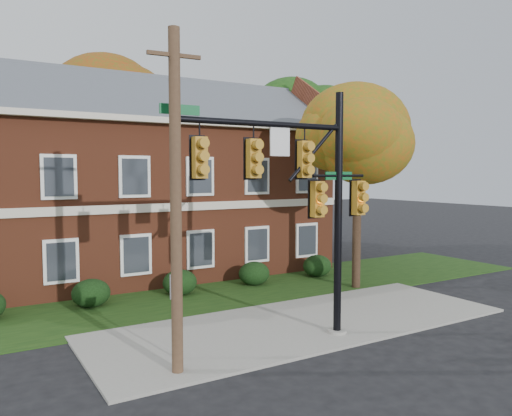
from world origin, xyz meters
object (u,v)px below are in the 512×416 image
apartment_building (138,172)px  hedge_center (180,282)px  tree_far_rear (119,111)px  utility_pole (176,202)px  traffic_signal (303,187)px  hedge_far_right (317,266)px  sign_post (176,302)px  hedge_left (91,293)px  tree_near_right (364,132)px  tree_right_rear (312,121)px  hedge_right (254,273)px

apartment_building → hedge_center: size_ratio=13.43×
tree_far_rear → utility_pole: bearing=-102.2°
apartment_building → traffic_signal: 12.40m
hedge_far_right → sign_post: (-9.80, -6.60, 1.05)m
hedge_left → hedge_center: bearing=0.0°
tree_near_right → utility_pole: tree_near_right is taller
hedge_left → sign_post: 6.72m
utility_pole → sign_post: bearing=73.8°
hedge_far_right → hedge_left: bearing=180.0°
tree_far_rear → traffic_signal: bearing=-91.3°
tree_near_right → tree_far_rear: 17.12m
tree_far_rear → hedge_far_right: bearing=-66.6°
hedge_far_right → apartment_building: bearing=143.1°
tree_near_right → tree_right_rear: size_ratio=0.81×
hedge_left → hedge_center: (3.50, 0.00, 0.00)m
hedge_right → hedge_far_right: bearing=0.0°
tree_near_right → utility_pole: (-10.34, -4.60, -2.43)m
hedge_far_right → traffic_signal: 10.21m
hedge_right → tree_far_rear: bearing=99.4°
hedge_center → tree_far_rear: size_ratio=0.12×
hedge_right → traffic_signal: 8.58m
hedge_left → utility_pole: 8.32m
tree_right_rear → apartment_building: bearing=-175.7°
utility_pole → hedge_center: bearing=71.6°
tree_right_rear → traffic_signal: size_ratio=1.45×
hedge_far_right → tree_far_rear: 16.51m
tree_far_rear → tree_right_rear: bearing=-35.0°
hedge_right → tree_right_rear: bearing=38.0°
hedge_left → sign_post: bearing=-84.0°
hedge_far_right → tree_right_rear: (4.31, 6.11, 7.60)m
hedge_right → sign_post: 9.19m
apartment_building → hedge_right: apartment_building is taller
hedge_center → tree_far_rear: tree_far_rear is taller
hedge_far_right → utility_pole: utility_pole is taller
traffic_signal → hedge_left: bearing=122.7°
hedge_far_right → sign_post: bearing=-146.0°
hedge_left → utility_pole: utility_pole is taller
hedge_far_right → traffic_signal: bearing=-130.7°
tree_right_rear → tree_far_rear: 12.20m
hedge_left → hedge_right: (7.00, 0.00, 0.00)m
apartment_building → tree_near_right: 10.97m
hedge_right → tree_right_rear: 12.50m
apartment_building → utility_pole: bearing=-103.8°
apartment_building → tree_right_rear: size_ratio=1.77×
hedge_right → utility_pole: 10.62m
hedge_far_right → tree_far_rear: tree_far_rear is taller
tree_near_right → tree_right_rear: tree_right_rear is taller
tree_near_right → tree_right_rear: bearing=65.4°
tree_far_rear → sign_post: bearing=-101.9°
hedge_far_right → traffic_signal: traffic_signal is taller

